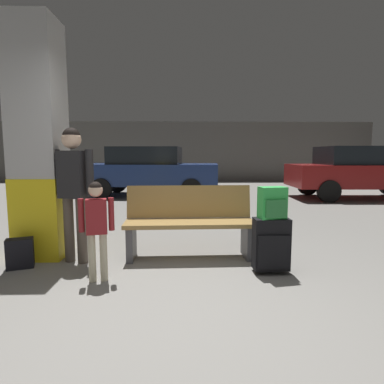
% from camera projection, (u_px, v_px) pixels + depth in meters
% --- Properties ---
extents(ground_plane, '(18.00, 18.00, 0.10)m').
position_uv_depth(ground_plane, '(182.00, 220.00, 6.53)').
color(ground_plane, gray).
extents(garage_back_wall, '(18.00, 0.12, 2.80)m').
position_uv_depth(garage_back_wall, '(183.00, 152.00, 15.15)').
color(garage_back_wall, slate).
rests_on(garage_back_wall, ground_plane).
extents(structural_pillar, '(0.57, 0.57, 2.90)m').
position_uv_depth(structural_pillar, '(39.00, 142.00, 3.94)').
color(structural_pillar, yellow).
rests_on(structural_pillar, ground_plane).
extents(bench, '(1.61, 0.57, 0.89)m').
position_uv_depth(bench, '(189.00, 222.00, 4.04)').
color(bench, '#9E7A42').
rests_on(bench, ground_plane).
extents(suitcase, '(0.38, 0.24, 0.60)m').
position_uv_depth(suitcase, '(271.00, 244.00, 3.47)').
color(suitcase, black).
rests_on(suitcase, ground_plane).
extents(backpack_bright, '(0.30, 0.23, 0.34)m').
position_uv_depth(backpack_bright, '(273.00, 203.00, 3.41)').
color(backpack_bright, green).
rests_on(backpack_bright, suitcase).
extents(child, '(0.34, 0.20, 1.02)m').
position_uv_depth(child, '(96.00, 221.00, 3.21)').
color(child, beige).
rests_on(child, ground_plane).
extents(adult, '(0.52, 0.28, 1.59)m').
position_uv_depth(adult, '(73.00, 181.00, 3.75)').
color(adult, brown).
rests_on(adult, ground_plane).
extents(backpack_dark_floor, '(0.32, 0.27, 0.34)m').
position_uv_depth(backpack_dark_floor, '(20.00, 253.00, 3.65)').
color(backpack_dark_floor, black).
rests_on(backpack_dark_floor, ground_plane).
extents(parked_car_side, '(4.15, 1.89, 1.51)m').
position_uv_depth(parked_car_side, '(361.00, 171.00, 9.32)').
color(parked_car_side, maroon).
rests_on(parked_car_side, ground_plane).
extents(parked_car_far, '(4.23, 2.06, 1.51)m').
position_uv_depth(parked_car_far, '(150.00, 170.00, 9.93)').
color(parked_car_far, navy).
rests_on(parked_car_far, ground_plane).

